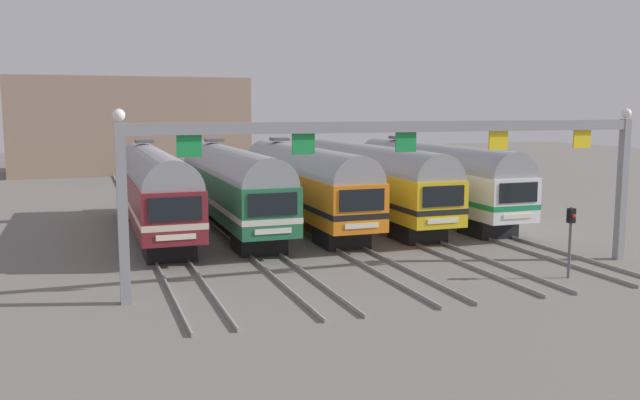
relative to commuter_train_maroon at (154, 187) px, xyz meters
name	(u,v)px	position (x,y,z in m)	size (l,w,h in m)	color
ground_plane	(303,226)	(8.67, 0.00, -2.69)	(160.00, 160.00, 0.00)	slate
track_bed	(241,192)	(8.67, 17.00, -2.61)	(18.84, 70.00, 0.15)	gray
commuter_train_maroon	(154,187)	(0.00, 0.00, 0.00)	(2.88, 18.06, 5.05)	maroon
commuter_train_green	(231,184)	(4.33, 0.00, 0.00)	(2.88, 18.06, 5.05)	#236B42
commuter_train_orange	(303,181)	(8.67, 0.00, 0.00)	(2.88, 18.06, 5.05)	orange
commuter_train_yellow	(370,179)	(13.00, 0.00, 0.00)	(2.88, 18.06, 4.77)	gold
commuter_train_white	(433,176)	(17.33, 0.00, 0.00)	(2.88, 18.06, 5.05)	white
catenary_gantry	(406,151)	(8.67, -13.50, 2.58)	(22.57, 0.44, 6.97)	gray
yard_signal_mast	(571,229)	(15.17, -15.67, -0.62)	(0.28, 0.35, 2.97)	#59595E
maintenance_building	(131,125)	(1.54, 39.16, 2.41)	(24.55, 10.00, 10.19)	gray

